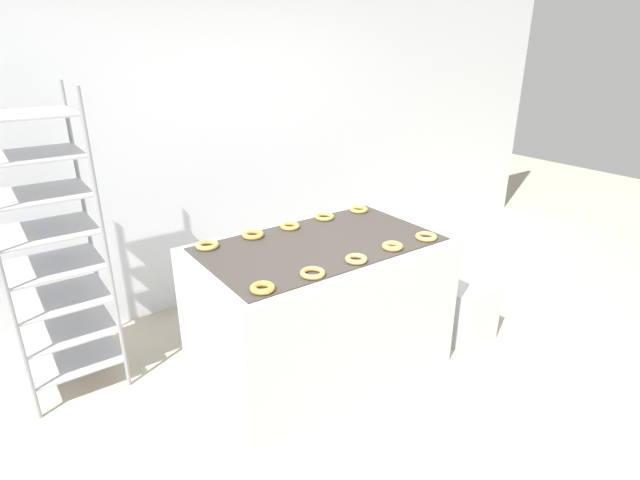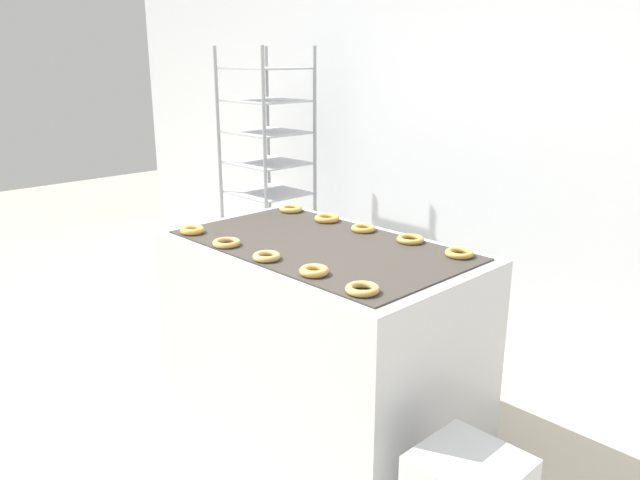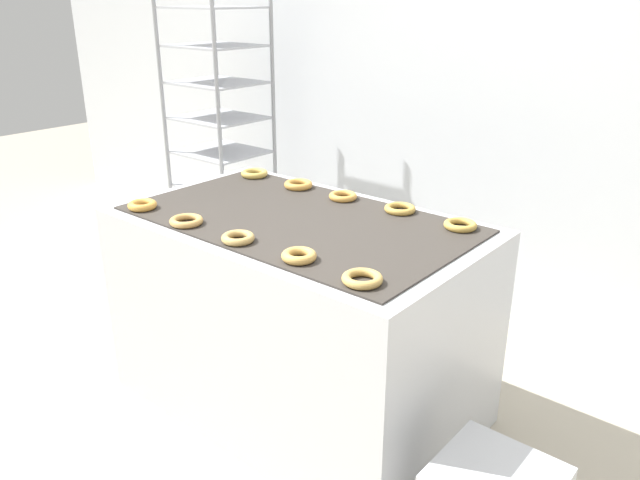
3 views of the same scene
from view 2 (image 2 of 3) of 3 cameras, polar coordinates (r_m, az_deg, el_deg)
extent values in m
plane|color=#B2A893|center=(3.06, -10.34, -19.92)|extent=(14.00, 14.00, 0.00)
cube|color=silver|center=(4.04, 14.78, 10.28)|extent=(8.00, 0.05, 2.80)
cube|color=silver|center=(3.21, 0.00, -8.31)|extent=(1.55, 0.93, 0.91)
cube|color=#38332D|center=(3.04, 0.00, -0.43)|extent=(1.43, 0.82, 0.01)
cube|color=#262628|center=(2.59, -0.24, -10.27)|extent=(0.12, 0.07, 0.10)
cylinder|color=gray|center=(4.62, -9.07, 5.49)|extent=(0.02, 0.02, 1.87)
cylinder|color=gray|center=(4.22, -4.98, 4.56)|extent=(0.02, 0.02, 1.87)
cylinder|color=gray|center=(4.89, -4.69, 6.24)|extent=(0.02, 0.02, 1.87)
cylinder|color=gray|center=(4.51, -0.46, 5.41)|extent=(0.02, 0.02, 1.87)
cube|color=#A8AAB2|center=(4.75, -4.61, -3.39)|extent=(0.52, 0.46, 0.01)
cube|color=#A8AAB2|center=(4.68, -4.67, -0.88)|extent=(0.52, 0.46, 0.01)
cube|color=#A8AAB2|center=(4.62, -4.73, 1.71)|extent=(0.52, 0.46, 0.01)
cube|color=#A8AAB2|center=(4.57, -4.79, 4.35)|extent=(0.52, 0.46, 0.01)
cube|color=#A8AAB2|center=(4.53, -4.86, 7.05)|extent=(0.52, 0.46, 0.01)
cube|color=#A8AAB2|center=(4.50, -4.93, 9.80)|extent=(0.52, 0.46, 0.01)
cube|color=#A8AAB2|center=(4.48, -5.00, 12.57)|extent=(0.52, 0.46, 0.01)
cube|color=#A8AAB2|center=(4.47, -5.07, 15.37)|extent=(0.52, 0.46, 0.01)
torus|color=gold|center=(3.29, -11.59, 0.90)|extent=(0.13, 0.13, 0.03)
torus|color=tan|center=(3.05, -8.54, -0.25)|extent=(0.14, 0.14, 0.03)
torus|color=tan|center=(2.82, -4.90, -1.50)|extent=(0.13, 0.13, 0.03)
torus|color=#DCA852|center=(2.62, -0.55, -2.84)|extent=(0.13, 0.13, 0.03)
torus|color=tan|center=(2.43, 3.90, -4.49)|extent=(0.14, 0.14, 0.03)
torus|color=gold|center=(3.68, -2.67, 2.87)|extent=(0.14, 0.14, 0.03)
torus|color=gold|center=(3.46, 0.63, 1.99)|extent=(0.14, 0.14, 0.03)
torus|color=gold|center=(3.27, 3.98, 1.07)|extent=(0.13, 0.13, 0.03)
torus|color=gold|center=(3.10, 8.26, 0.06)|extent=(0.13, 0.13, 0.03)
torus|color=gold|center=(2.93, 12.63, -1.18)|extent=(0.13, 0.13, 0.03)
camera|label=1|loc=(3.77, -50.47, 15.15)|focal=28.00mm
camera|label=3|loc=(0.49, -20.46, 14.03)|focal=35.00mm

